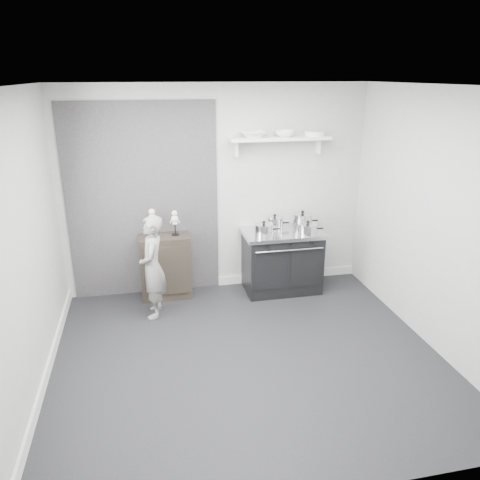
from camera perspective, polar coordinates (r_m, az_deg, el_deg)
ground at (r=5.06m, az=0.81°, el=-13.92°), size 4.00×4.00×0.00m
room_shell at (r=4.49m, az=-0.62°, el=4.71°), size 4.02×3.62×2.71m
wall_shelf at (r=6.09m, az=4.86°, el=12.14°), size 1.30×0.26×0.24m
stove at (r=6.32m, az=5.12°, el=-2.51°), size 1.05×0.65×0.84m
side_cabinet at (r=6.20m, az=-9.07°, el=-3.17°), size 0.65×0.38×0.84m
child at (r=5.65m, az=-10.60°, el=-3.27°), size 0.35×0.49×1.26m
pot_front_left at (r=6.01m, az=2.92°, el=1.33°), size 0.33×0.25×0.19m
pot_back_left at (r=6.24m, az=4.25°, el=2.11°), size 0.32×0.23×0.21m
pot_back_right at (r=6.31m, az=7.61°, el=2.36°), size 0.35×0.26×0.24m
pot_front_right at (r=6.09m, az=8.24°, el=1.37°), size 0.34×0.26×0.18m
skeleton_full at (r=5.98m, az=-10.63°, el=2.32°), size 0.12×0.08×0.42m
skeleton_torso at (r=6.00m, az=-7.95°, el=2.30°), size 0.11×0.07×0.38m
bowl_large at (r=5.99m, az=1.62°, el=12.75°), size 0.32×0.32×0.08m
bowl_small at (r=6.10m, az=5.48°, el=12.80°), size 0.25×0.25×0.08m
plate_stack at (r=6.23m, az=9.09°, el=12.70°), size 0.27×0.27×0.06m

